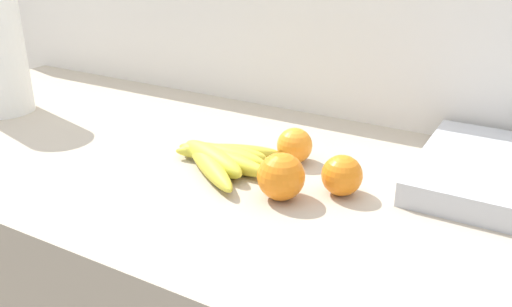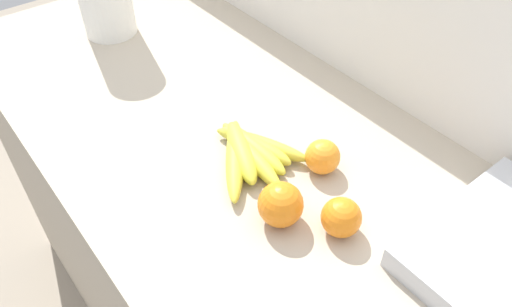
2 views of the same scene
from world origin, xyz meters
The scene contains 5 objects.
wall_back centered at (0.00, 0.36, 0.65)m, with size 2.27×0.06×1.30m, color silver.
banana_bunch centered at (-0.08, -0.01, 0.93)m, with size 0.21×0.20×0.04m.
orange_back_right centered at (0.07, -0.06, 0.95)m, with size 0.08×0.08×0.08m, color orange.
orange_back_left centered at (0.03, 0.07, 0.94)m, with size 0.06×0.06×0.06m, color orange.
orange_far_right centered at (0.15, 0.00, 0.94)m, with size 0.07×0.07×0.07m, color orange.
Camera 2 is at (0.45, -0.41, 1.55)m, focal length 34.34 mm.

